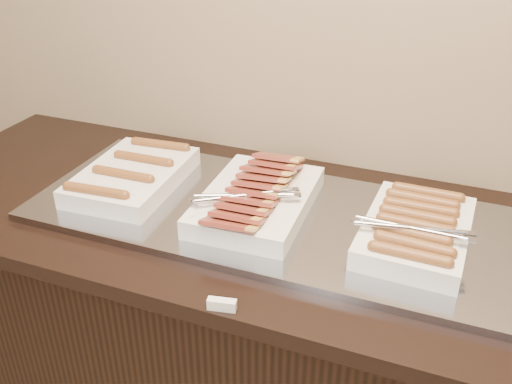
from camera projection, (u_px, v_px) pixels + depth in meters
counter at (261, 347)px, 1.67m from camera, size 2.06×0.76×0.90m
warming_tray at (266, 214)px, 1.45m from camera, size 1.20×0.50×0.02m
dish_left at (133, 176)px, 1.55m from camera, size 0.26×0.37×0.07m
dish_center at (256, 198)px, 1.43m from camera, size 0.28×0.41×0.10m
dish_right at (416, 230)px, 1.31m from camera, size 0.27×0.35×0.08m
label_holder at (222, 305)px, 1.14m from camera, size 0.06×0.03×0.02m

